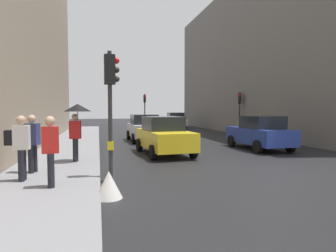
# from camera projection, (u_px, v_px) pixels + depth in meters

# --- Properties ---
(ground_plane) EXTENTS (120.00, 120.00, 0.00)m
(ground_plane) POSITION_uv_depth(u_px,v_px,m) (272.00, 170.00, 10.12)
(ground_plane) COLOR black
(sidewalk_kerb) EXTENTS (2.92, 40.00, 0.16)m
(sidewalk_kerb) POSITION_uv_depth(u_px,v_px,m) (68.00, 151.00, 14.28)
(sidewalk_kerb) COLOR gray
(sidewalk_kerb) RESTS_ON ground
(building_facade_right) EXTENTS (12.00, 28.61, 13.20)m
(building_facade_right) POSITION_uv_depth(u_px,v_px,m) (289.00, 62.00, 27.82)
(building_facade_right) COLOR slate
(building_facade_right) RESTS_ON ground
(traffic_light_far_median) EXTENTS (0.25, 0.43, 3.83)m
(traffic_light_far_median) POSITION_uv_depth(u_px,v_px,m) (145.00, 105.00, 32.80)
(traffic_light_far_median) COLOR #2D2D2D
(traffic_light_far_median) RESTS_ON ground
(traffic_light_near_left) EXTENTS (0.44, 0.26, 3.75)m
(traffic_light_near_left) POSITION_uv_depth(u_px,v_px,m) (111.00, 92.00, 8.41)
(traffic_light_near_left) COLOR #2D2D2D
(traffic_light_near_left) RESTS_ON ground
(traffic_light_mid_street) EXTENTS (0.34, 0.45, 3.53)m
(traffic_light_mid_street) POSITION_uv_depth(u_px,v_px,m) (240.00, 105.00, 24.07)
(traffic_light_mid_street) COLOR #2D2D2D
(traffic_light_mid_street) RESTS_ON ground
(car_yellow_taxi) EXTENTS (2.26, 4.32, 1.76)m
(car_yellow_taxi) POSITION_uv_depth(u_px,v_px,m) (164.00, 136.00, 13.77)
(car_yellow_taxi) COLOR yellow
(car_yellow_taxi) RESTS_ON ground
(car_white_compact) EXTENTS (2.22, 4.30, 1.76)m
(car_white_compact) POSITION_uv_depth(u_px,v_px,m) (175.00, 120.00, 32.94)
(car_white_compact) COLOR silver
(car_white_compact) RESTS_ON ground
(car_blue_van) EXTENTS (2.10, 4.24, 1.76)m
(car_blue_van) POSITION_uv_depth(u_px,v_px,m) (260.00, 133.00, 15.46)
(car_blue_van) COLOR navy
(car_blue_van) RESTS_ON ground
(car_silver_hatchback) EXTENTS (2.08, 4.23, 1.76)m
(car_silver_hatchback) POSITION_uv_depth(u_px,v_px,m) (144.00, 128.00, 19.54)
(car_silver_hatchback) COLOR #BCBCC1
(car_silver_hatchback) RESTS_ON ground
(pedestrian_with_umbrella) EXTENTS (1.00, 1.00, 2.14)m
(pedestrian_with_umbrella) POSITION_uv_depth(u_px,v_px,m) (77.00, 116.00, 10.90)
(pedestrian_with_umbrella) COLOR black
(pedestrian_with_umbrella) RESTS_ON sidewalk_kerb
(pedestrian_with_black_backpack) EXTENTS (0.61, 0.36, 1.77)m
(pedestrian_with_black_backpack) POSITION_uv_depth(u_px,v_px,m) (20.00, 144.00, 7.95)
(pedestrian_with_black_backpack) COLOR black
(pedestrian_with_black_backpack) RESTS_ON sidewalk_kerb
(pedestrian_with_grey_backpack) EXTENTS (0.66, 0.46, 1.77)m
(pedestrian_with_grey_backpack) POSITION_uv_depth(u_px,v_px,m) (31.00, 140.00, 9.00)
(pedestrian_with_grey_backpack) COLOR black
(pedestrian_with_grey_backpack) RESTS_ON sidewalk_kerb
(pedestrian_in_red_jacket) EXTENTS (0.43, 0.36, 1.77)m
(pedestrian_in_red_jacket) POSITION_uv_depth(u_px,v_px,m) (51.00, 148.00, 7.31)
(pedestrian_in_red_jacket) COLOR black
(pedestrian_in_red_jacket) RESTS_ON sidewalk_kerb
(warning_sign_triangle) EXTENTS (0.64, 0.64, 0.65)m
(warning_sign_triangle) POSITION_uv_depth(u_px,v_px,m) (109.00, 185.00, 6.93)
(warning_sign_triangle) COLOR silver
(warning_sign_triangle) RESTS_ON ground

